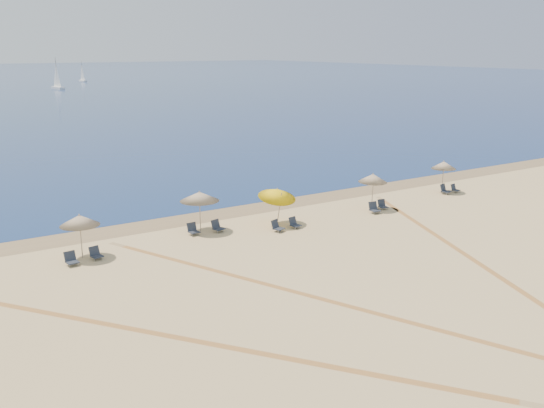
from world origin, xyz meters
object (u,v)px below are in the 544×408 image
(chair_3, at_px, (96,254))
(sailboat_1, at_px, (57,80))
(chair_5, at_px, (217,226))
(umbrella_3, at_px, (277,193))
(chair_6, at_px, (277,226))
(umbrella_2, at_px, (199,196))
(umbrella_4, at_px, (373,178))
(chair_2, at_px, (71,259))
(umbrella_1, at_px, (80,220))
(chair_10, at_px, (445,190))
(chair_8, at_px, (374,208))
(chair_9, at_px, (382,205))
(chair_4, at_px, (193,230))
(umbrella_5, at_px, (444,165))
(sailboat_2, at_px, (82,76))
(chair_11, at_px, (455,189))
(chair_7, at_px, (294,223))

(chair_3, relative_size, sailboat_1, 0.09)
(chair_5, bearing_deg, chair_3, 171.33)
(umbrella_3, height_order, chair_6, umbrella_3)
(umbrella_2, xyz_separation_m, umbrella_4, (12.06, -1.69, 0.03))
(chair_2, bearing_deg, umbrella_1, 39.51)
(chair_6, bearing_deg, chair_10, -15.69)
(umbrella_1, distance_m, chair_8, 19.01)
(chair_2, xyz_separation_m, sailboat_1, (31.15, 135.51, 2.13))
(chair_5, relative_size, chair_9, 1.14)
(umbrella_3, xyz_separation_m, chair_4, (-5.31, 0.95, -1.70))
(umbrella_5, bearing_deg, sailboat_2, 83.74)
(sailboat_1, bearing_deg, umbrella_2, -111.10)
(chair_2, relative_size, chair_6, 0.89)
(umbrella_2, xyz_separation_m, chair_2, (-8.08, -1.76, -1.84))
(umbrella_4, height_order, sailboat_2, sailboat_2)
(chair_4, height_order, chair_8, chair_8)
(chair_9, height_order, chair_10, chair_10)
(chair_3, height_order, chair_9, chair_3)
(chair_3, height_order, sailboat_1, sailboat_1)
(umbrella_1, xyz_separation_m, sailboat_2, (45.37, 165.57, -0.14))
(chair_3, distance_m, chair_11, 27.50)
(umbrella_1, xyz_separation_m, chair_7, (12.44, -1.52, -1.75))
(umbrella_4, bearing_deg, chair_6, -174.32)
(chair_5, relative_size, sailboat_2, 0.13)
(umbrella_2, distance_m, chair_10, 19.81)
(chair_5, bearing_deg, chair_7, -38.71)
(chair_4, xyz_separation_m, chair_9, (13.41, -1.63, -0.02))
(chair_8, xyz_separation_m, sailboat_2, (26.50, 167.09, 1.58))
(umbrella_3, xyz_separation_m, chair_9, (8.10, -0.68, -1.72))
(chair_2, distance_m, sailboat_2, 172.66)
(umbrella_2, relative_size, sailboat_1, 0.31)
(umbrella_5, xyz_separation_m, chair_5, (-19.12, 0.15, -1.78))
(umbrella_3, bearing_deg, chair_7, -66.32)
(chair_7, xyz_separation_m, sailboat_2, (32.93, 167.08, 1.61))
(umbrella_4, relative_size, chair_8, 3.20)
(umbrella_4, bearing_deg, chair_11, 2.56)
(umbrella_2, bearing_deg, chair_7, -25.71)
(chair_6, height_order, sailboat_2, sailboat_2)
(chair_8, distance_m, chair_9, 1.26)
(sailboat_1, bearing_deg, chair_4, -111.35)
(chair_6, height_order, chair_11, chair_6)
(umbrella_5, bearing_deg, umbrella_1, -179.60)
(chair_11, bearing_deg, chair_7, 174.30)
(chair_5, bearing_deg, umbrella_3, -26.11)
(chair_2, relative_size, sailboat_2, 0.12)
(umbrella_2, distance_m, chair_5, 2.10)
(umbrella_1, bearing_deg, umbrella_5, 0.40)
(umbrella_1, xyz_separation_m, sailboat_1, (30.38, 134.71, 0.39))
(umbrella_3, height_order, chair_3, umbrella_3)
(chair_7, bearing_deg, chair_6, 169.46)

